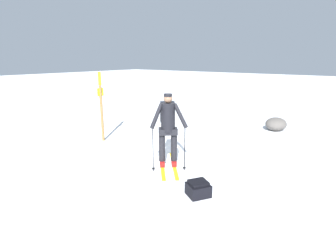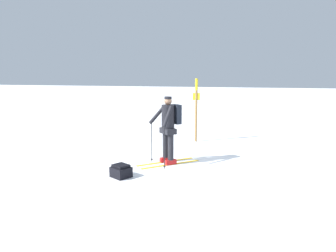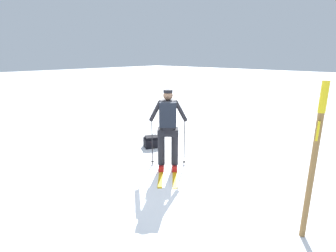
{
  "view_description": "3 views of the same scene",
  "coord_description": "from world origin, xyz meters",
  "views": [
    {
      "loc": [
        -5.21,
        -4.04,
        2.56
      ],
      "look_at": [
        -0.46,
        -0.41,
        1.0
      ],
      "focal_mm": 28.0,
      "sensor_mm": 36.0,
      "label": 1
    },
    {
      "loc": [
        1.39,
        -8.56,
        2.42
      ],
      "look_at": [
        -0.46,
        -0.41,
        1.0
      ],
      "focal_mm": 35.0,
      "sensor_mm": 36.0,
      "label": 2
    },
    {
      "loc": [
        3.47,
        3.18,
        2.46
      ],
      "look_at": [
        -0.46,
        -0.41,
        1.0
      ],
      "focal_mm": 28.0,
      "sensor_mm": 36.0,
      "label": 3
    }
  ],
  "objects": [
    {
      "name": "trail_marker",
      "position": [
        -0.12,
        2.45,
        1.27
      ],
      "size": [
        0.24,
        0.09,
        2.16
      ],
      "color": "olive",
      "rests_on": "ground_plane"
    },
    {
      "name": "ground_plane",
      "position": [
        0.0,
        0.0,
        0.0
      ],
      "size": [
        80.0,
        80.0,
        0.0
      ],
      "primitive_type": "plane",
      "color": "white"
    },
    {
      "name": "skier",
      "position": [
        -0.44,
        -0.39,
        1.02
      ],
      "size": [
        1.52,
        1.4,
        1.76
      ],
      "color": "gold",
      "rests_on": "ground_plane"
    },
    {
      "name": "dropped_backpack",
      "position": [
        -1.26,
        -1.75,
        0.14
      ],
      "size": [
        0.54,
        0.53,
        0.3
      ],
      "color": "black",
      "rests_on": "ground_plane"
    }
  ]
}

